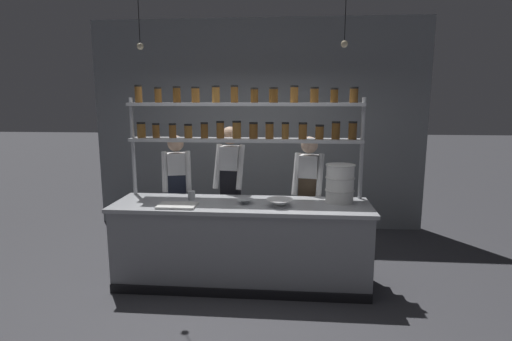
# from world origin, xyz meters

# --- Properties ---
(ground_plane) EXTENTS (40.00, 40.00, 0.00)m
(ground_plane) POSITION_xyz_m (0.00, 0.00, 0.00)
(ground_plane) COLOR #3D3D42
(back_wall) EXTENTS (5.20, 0.12, 3.25)m
(back_wall) POSITION_xyz_m (0.00, 2.13, 1.62)
(back_wall) COLOR gray
(back_wall) RESTS_ON ground_plane
(prep_counter) EXTENTS (2.80, 0.76, 0.92)m
(prep_counter) POSITION_xyz_m (0.00, -0.00, 0.46)
(prep_counter) COLOR gray
(prep_counter) RESTS_ON ground_plane
(spice_shelf_unit) EXTENTS (2.68, 0.28, 2.20)m
(spice_shelf_unit) POSITION_xyz_m (0.01, 0.33, 1.75)
(spice_shelf_unit) COLOR #ADAFB5
(spice_shelf_unit) RESTS_ON ground_plane
(chef_left) EXTENTS (0.41, 0.34, 1.59)m
(chef_left) POSITION_xyz_m (-0.91, 0.69, 0.91)
(chef_left) COLOR black
(chef_left) RESTS_ON ground_plane
(chef_center) EXTENTS (0.39, 0.32, 1.71)m
(chef_center) POSITION_xyz_m (-0.21, 0.61, 0.99)
(chef_center) COLOR black
(chef_center) RESTS_ON ground_plane
(chef_right) EXTENTS (0.40, 0.33, 1.60)m
(chef_right) POSITION_xyz_m (0.75, 0.60, 0.91)
(chef_right) COLOR black
(chef_right) RESTS_ON ground_plane
(container_stack) EXTENTS (0.32, 0.32, 0.42)m
(container_stack) POSITION_xyz_m (1.07, 0.14, 1.13)
(container_stack) COLOR white
(container_stack) RESTS_ON prep_counter
(cutting_board) EXTENTS (0.40, 0.26, 0.02)m
(cutting_board) POSITION_xyz_m (-0.66, -0.20, 0.93)
(cutting_board) COLOR silver
(cutting_board) RESTS_ON prep_counter
(prep_bowl_near_left) EXTENTS (0.18, 0.18, 0.05)m
(prep_bowl_near_left) POSITION_xyz_m (0.04, -0.01, 0.94)
(prep_bowl_near_left) COLOR #B2B7BC
(prep_bowl_near_left) RESTS_ON prep_counter
(prep_bowl_center_front) EXTENTS (0.28, 0.28, 0.08)m
(prep_bowl_center_front) POSITION_xyz_m (0.42, -0.10, 0.96)
(prep_bowl_center_front) COLOR white
(prep_bowl_center_front) RESTS_ON prep_counter
(serving_cup_front) EXTENTS (0.08, 0.08, 0.10)m
(serving_cup_front) POSITION_xyz_m (-0.58, 0.11, 0.97)
(serving_cup_front) COLOR #B2B7BC
(serving_cup_front) RESTS_ON prep_counter
(pendant_light_row) EXTENTS (2.16, 0.07, 0.66)m
(pendant_light_row) POSITION_xyz_m (-0.00, 0.00, 2.61)
(pendant_light_row) COLOR black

